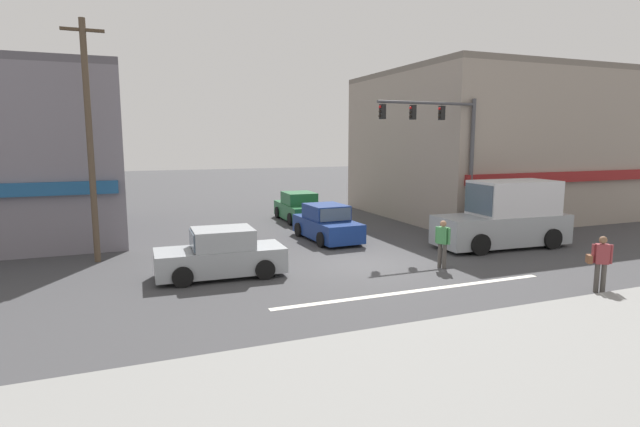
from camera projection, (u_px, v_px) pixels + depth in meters
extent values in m
plane|color=#3D3D3F|center=(363.00, 264.00, 17.92)|extent=(120.00, 120.00, 0.00)
cube|color=silver|center=(417.00, 291.00, 14.70)|extent=(9.00, 0.24, 0.01)
cube|color=gray|center=(552.00, 356.00, 10.10)|extent=(40.00, 5.00, 0.16)
cube|color=slate|center=(1.00, 158.00, 22.31)|extent=(10.21, 10.24, 7.24)
cube|color=gray|center=(493.00, 147.00, 30.01)|extent=(13.79, 11.69, 7.94)
cube|color=maroon|center=(574.00, 177.00, 24.75)|extent=(13.10, 0.24, 0.50)
cube|color=slate|center=(497.00, 77.00, 29.41)|extent=(13.79, 11.69, 0.30)
cylinder|color=brown|center=(90.00, 144.00, 17.62)|extent=(0.22, 0.22, 8.54)
cube|color=#473828|center=(82.00, 30.00, 17.05)|extent=(1.40, 0.12, 0.10)
cylinder|color=brown|center=(426.00, 146.00, 27.80)|extent=(0.22, 0.22, 8.12)
cube|color=#473828|center=(428.00, 79.00, 27.26)|extent=(1.40, 0.12, 0.10)
cylinder|color=#47474C|center=(471.00, 169.00, 22.33)|extent=(0.18, 0.18, 6.20)
cylinder|color=#47474C|center=(428.00, 103.00, 21.03)|extent=(4.80, 0.13, 0.12)
cube|color=black|center=(442.00, 113.00, 21.35)|extent=(0.20, 0.24, 0.60)
sphere|color=red|center=(440.00, 109.00, 21.28)|extent=(0.12, 0.12, 0.12)
sphere|color=black|center=(439.00, 113.00, 21.31)|extent=(0.12, 0.12, 0.12)
sphere|color=black|center=(439.00, 117.00, 21.33)|extent=(0.12, 0.12, 0.12)
cube|color=black|center=(413.00, 112.00, 20.82)|extent=(0.20, 0.24, 0.60)
sphere|color=red|center=(411.00, 108.00, 20.75)|extent=(0.12, 0.12, 0.12)
sphere|color=black|center=(410.00, 112.00, 20.78)|extent=(0.12, 0.12, 0.12)
sphere|color=black|center=(410.00, 117.00, 20.80)|extent=(0.12, 0.12, 0.12)
cube|color=black|center=(383.00, 112.00, 20.29)|extent=(0.20, 0.24, 0.60)
sphere|color=red|center=(380.00, 107.00, 20.22)|extent=(0.12, 0.12, 0.12)
sphere|color=black|center=(380.00, 112.00, 20.25)|extent=(0.12, 0.12, 0.12)
sphere|color=black|center=(380.00, 116.00, 20.27)|extent=(0.12, 0.12, 0.12)
cube|color=navy|center=(327.00, 228.00, 22.07)|extent=(1.86, 4.16, 0.80)
cube|color=navy|center=(326.00, 212.00, 22.06)|extent=(1.63, 1.96, 0.64)
cube|color=#475666|center=(336.00, 215.00, 21.18)|extent=(1.44, 0.12, 0.54)
cylinder|color=black|center=(357.00, 236.00, 21.30)|extent=(0.20, 0.65, 0.64)
cylinder|color=black|center=(321.00, 240.00, 20.62)|extent=(0.20, 0.65, 0.64)
cylinder|color=black|center=(332.00, 227.00, 23.60)|extent=(0.20, 0.65, 0.64)
cylinder|color=black|center=(299.00, 230.00, 22.92)|extent=(0.20, 0.65, 0.64)
cube|color=#999EA3|center=(501.00, 229.00, 20.62)|extent=(5.70, 2.29, 1.20)
cube|color=silver|center=(514.00, 197.00, 20.60)|extent=(3.50, 2.08, 1.40)
cube|color=#475666|center=(479.00, 199.00, 20.06)|extent=(0.15, 1.75, 1.19)
cylinder|color=black|center=(480.00, 245.00, 19.18)|extent=(0.85, 0.28, 0.84)
cylinder|color=black|center=(451.00, 235.00, 21.06)|extent=(0.85, 0.28, 0.84)
cylinder|color=black|center=(552.00, 239.00, 20.28)|extent=(0.85, 0.28, 0.84)
cylinder|color=black|center=(518.00, 230.00, 22.16)|extent=(0.85, 0.28, 0.84)
cube|color=#999EA3|center=(220.00, 260.00, 16.20)|extent=(4.15, 1.83, 0.80)
cube|color=#999EA3|center=(223.00, 238.00, 16.13)|extent=(1.95, 1.62, 0.64)
cube|color=#475666|center=(192.00, 240.00, 15.80)|extent=(0.10, 1.44, 0.54)
cylinder|color=black|center=(183.00, 277.00, 15.01)|extent=(0.65, 0.20, 0.64)
cylinder|color=black|center=(178.00, 264.00, 16.59)|extent=(0.65, 0.20, 0.64)
cylinder|color=black|center=(265.00, 270.00, 15.87)|extent=(0.65, 0.20, 0.64)
cylinder|color=black|center=(253.00, 258.00, 17.45)|extent=(0.65, 0.20, 0.64)
cube|color=#1E6033|center=(299.00, 211.00, 27.36)|extent=(1.82, 4.15, 0.80)
cube|color=#1E6033|center=(299.00, 198.00, 27.16)|extent=(1.62, 1.95, 0.64)
cube|color=#475666|center=(294.00, 196.00, 28.06)|extent=(1.44, 0.10, 0.54)
cylinder|color=black|center=(278.00, 213.00, 28.28)|extent=(0.20, 0.65, 0.64)
cylinder|color=black|center=(306.00, 211.00, 28.86)|extent=(0.20, 0.65, 0.64)
cylinder|color=black|center=(290.00, 219.00, 25.92)|extent=(0.20, 0.65, 0.64)
cylinder|color=black|center=(321.00, 217.00, 26.49)|extent=(0.20, 0.65, 0.64)
cylinder|color=#4C4742|center=(603.00, 278.00, 14.48)|extent=(0.14, 0.14, 0.86)
cylinder|color=#4C4742|center=(597.00, 278.00, 14.52)|extent=(0.14, 0.14, 0.86)
cube|color=maroon|center=(602.00, 254.00, 14.40)|extent=(0.42, 0.38, 0.58)
sphere|color=brown|center=(603.00, 240.00, 14.34)|extent=(0.22, 0.22, 0.22)
cylinder|color=maroon|center=(611.00, 254.00, 14.35)|extent=(0.09, 0.09, 0.56)
cylinder|color=maroon|center=(593.00, 254.00, 14.45)|extent=(0.09, 0.09, 0.56)
cube|color=brown|center=(589.00, 259.00, 14.53)|extent=(0.26, 0.30, 0.24)
cylinder|color=#4C4742|center=(440.00, 255.00, 17.33)|extent=(0.14, 0.14, 0.86)
cylinder|color=#4C4742|center=(444.00, 256.00, 17.21)|extent=(0.14, 0.14, 0.86)
cube|color=#3F8C4C|center=(443.00, 235.00, 17.17)|extent=(0.35, 0.42, 0.58)
sphere|color=#9E7051|center=(443.00, 224.00, 17.11)|extent=(0.22, 0.22, 0.22)
cylinder|color=#3F8C4C|center=(437.00, 235.00, 17.33)|extent=(0.09, 0.09, 0.56)
cylinder|color=#3F8C4C|center=(449.00, 236.00, 17.01)|extent=(0.09, 0.09, 0.56)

